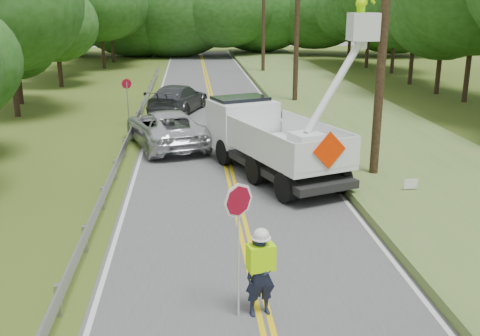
{
  "coord_description": "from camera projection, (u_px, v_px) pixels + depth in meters",
  "views": [
    {
      "loc": [
        -1.36,
        -9.05,
        6.07
      ],
      "look_at": [
        0.0,
        6.0,
        1.5
      ],
      "focal_mm": 41.25,
      "sensor_mm": 36.0,
      "label": 1
    }
  ],
  "objects": [
    {
      "name": "suv_silver",
      "position": [
        166.0,
        128.0,
        23.87
      ],
      "size": [
        4.18,
        6.24,
        1.59
      ],
      "primitive_type": "imported",
      "rotation": [
        0.0,
        0.0,
        3.43
      ],
      "color": "silver",
      "rests_on": "road"
    },
    {
      "name": "stop_sign_permanent",
      "position": [
        127.0,
        95.0,
        27.42
      ],
      "size": [
        0.48,
        0.23,
        2.43
      ],
      "color": "#9FA1A7",
      "rests_on": "ground"
    },
    {
      "name": "suv_darkgrey",
      "position": [
        178.0,
        98.0,
        31.26
      ],
      "size": [
        3.82,
        5.8,
        1.56
      ],
      "primitive_type": "imported",
      "rotation": [
        0.0,
        0.0,
        2.81
      ],
      "color": "#3E4246",
      "rests_on": "road"
    },
    {
      "name": "utility_poles",
      "position": [
        326.0,
        20.0,
        25.63
      ],
      "size": [
        1.6,
        43.3,
        10.0
      ],
      "color": "black",
      "rests_on": "ground"
    },
    {
      "name": "yard_sign",
      "position": [
        411.0,
        185.0,
        17.56
      ],
      "size": [
        0.46,
        0.06,
        0.66
      ],
      "color": "white",
      "rests_on": "ground"
    },
    {
      "name": "bucket_truck",
      "position": [
        267.0,
        129.0,
        20.35
      ],
      "size": [
        5.51,
        7.44,
        6.91
      ],
      "color": "black",
      "rests_on": "road"
    },
    {
      "name": "guardrail",
      "position": [
        131.0,
        133.0,
        24.21
      ],
      "size": [
        0.18,
        48.0,
        0.77
      ],
      "color": "#9FA1A7",
      "rests_on": "ground"
    },
    {
      "name": "road",
      "position": [
        223.0,
        148.0,
        23.85
      ],
      "size": [
        7.2,
        96.0,
        0.03
      ],
      "color": "#4D4D50",
      "rests_on": "ground"
    },
    {
      "name": "tall_grass_verge",
      "position": [
        383.0,
        141.0,
        24.42
      ],
      "size": [
        7.0,
        96.0,
        0.3
      ],
      "primitive_type": "cube",
      "color": "#51772F",
      "rests_on": "ground"
    },
    {
      "name": "flagger",
      "position": [
        260.0,
        269.0,
        10.86
      ],
      "size": [
        1.09,
        0.54,
        2.82
      ],
      "color": "#191E33",
      "rests_on": "road"
    },
    {
      "name": "ground",
      "position": [
        268.0,
        334.0,
        10.51
      ],
      "size": [
        140.0,
        140.0,
        0.0
      ],
      "primitive_type": "plane",
      "color": "#3A5118",
      "rests_on": "ground"
    },
    {
      "name": "treeline_horizon",
      "position": [
        194.0,
        7.0,
        62.54
      ],
      "size": [
        56.41,
        14.69,
        11.32
      ],
      "color": "#1C4810",
      "rests_on": "ground"
    },
    {
      "name": "treeline_left",
      "position": [
        56.0,
        14.0,
        37.12
      ],
      "size": [
        10.19,
        56.3,
        9.78
      ],
      "color": "#332319",
      "rests_on": "ground"
    }
  ]
}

